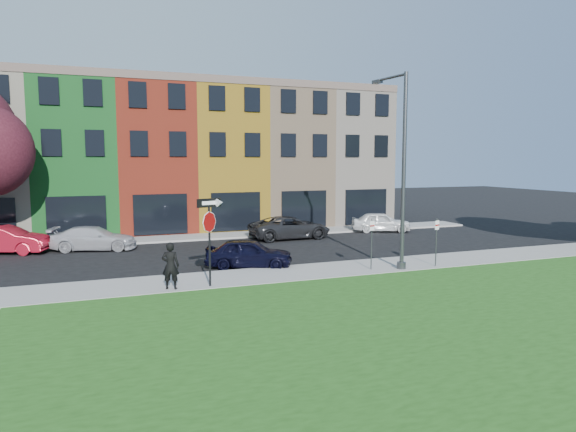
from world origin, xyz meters
name	(u,v)px	position (x,y,z in m)	size (l,w,h in m)	color
ground	(344,289)	(0.00, 0.00, 0.00)	(120.00, 120.00, 0.00)	black
sidewalk_near	(354,269)	(2.00, 3.00, 0.06)	(40.00, 3.00, 0.12)	gray
sidewalk_far	(195,237)	(-3.00, 15.00, 0.06)	(40.00, 2.40, 0.12)	gray
rowhouse_block	(185,160)	(-2.50, 21.18, 4.99)	(30.00, 10.12, 10.00)	beige
stop_sign	(209,224)	(-4.86, 1.88, 2.54)	(1.00, 0.39, 3.42)	black
man	(170,266)	(-6.36, 1.96, 1.02)	(0.76, 0.63, 1.80)	black
sedan_near	(249,253)	(-2.34, 5.16, 0.68)	(4.31, 2.95, 1.36)	black
parked_car_red	(4,240)	(-13.52, 13.19, 0.75)	(4.81, 2.96, 1.50)	maroon
parked_car_silver	(94,238)	(-9.06, 12.64, 0.66)	(4.86, 2.82, 1.32)	#AEADB2
parked_car_dark	(290,227)	(2.59, 12.66, 0.72)	(5.28, 2.61, 1.44)	black
parked_car_white	(381,222)	(9.63, 13.35, 0.69)	(4.36, 3.01, 1.38)	white
street_lamp	(401,171)	(3.85, 2.17, 4.49)	(0.54, 2.58, 8.67)	#414346
parking_sign_a	(372,238)	(2.52, 2.33, 1.54)	(0.30, 0.15, 2.29)	#414346
parking_sign_b	(436,236)	(5.65, 1.89, 1.50)	(0.30, 0.16, 2.22)	#414346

